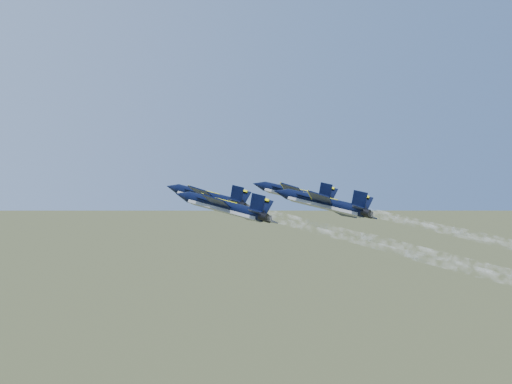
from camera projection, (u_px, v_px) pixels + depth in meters
jet_lead at (207, 197)px, 111.50m from camera, size 11.08×16.08×5.29m
jet_left at (223, 206)px, 97.39m from camera, size 11.08×16.08×5.29m
jet_right at (295, 194)px, 117.30m from camera, size 11.08×16.08×5.29m
jet_slot at (323, 203)px, 102.17m from camera, size 11.08×16.08×5.29m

